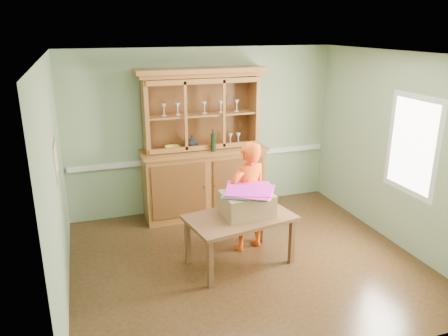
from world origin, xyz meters
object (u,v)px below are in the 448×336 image
object	(u,v)px
china_hutch	(203,165)
cardboard_box	(247,204)
dining_table	(240,222)
person	(248,197)

from	to	relation	value
china_hutch	cardboard_box	size ratio (longest dim) A/B	3.84
dining_table	china_hutch	bearing A→B (deg)	79.88
dining_table	cardboard_box	distance (m)	0.25
cardboard_box	person	bearing A→B (deg)	65.85
china_hutch	dining_table	world-z (taller)	china_hutch
china_hutch	person	size ratio (longest dim) A/B	1.54
person	dining_table	bearing A→B (deg)	41.72
china_hutch	cardboard_box	distance (m)	1.69
china_hutch	dining_table	size ratio (longest dim) A/B	1.63
cardboard_box	person	world-z (taller)	person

